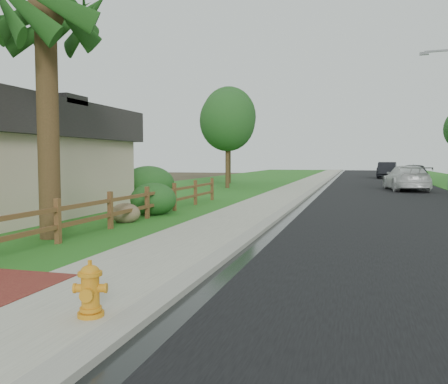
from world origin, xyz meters
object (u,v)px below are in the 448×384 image
(white_suv, at_px, (406,178))
(dark_car_mid, at_px, (413,174))
(palm_tree, at_px, (45,11))
(ranch_fence, at_px, (130,205))
(fire_hydrant, at_px, (90,291))

(white_suv, height_order, dark_car_mid, dark_car_mid)
(palm_tree, bearing_deg, ranch_fence, 76.43)
(ranch_fence, xyz_separation_m, dark_car_mid, (10.80, 26.35, 0.23))
(palm_tree, bearing_deg, fire_hydrant, -50.33)
(fire_hydrant, bearing_deg, dark_car_mid, 77.99)
(palm_tree, bearing_deg, dark_car_mid, 68.54)
(palm_tree, height_order, fire_hydrant, palm_tree)
(palm_tree, xyz_separation_m, dark_car_mid, (11.50, 29.25, -4.68))
(ranch_fence, height_order, fire_hydrant, ranch_fence)
(dark_car_mid, bearing_deg, ranch_fence, 69.14)
(ranch_fence, xyz_separation_m, fire_hydrant, (3.50, -7.97, -0.20))
(ranch_fence, bearing_deg, palm_tree, -103.57)
(ranch_fence, relative_size, fire_hydrant, 24.63)
(ranch_fence, distance_m, palm_tree, 5.74)
(palm_tree, height_order, dark_car_mid, palm_tree)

